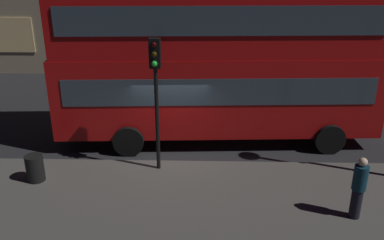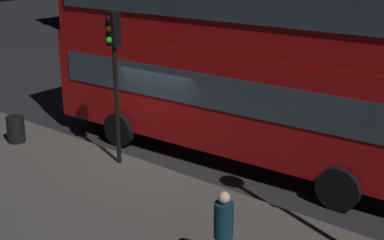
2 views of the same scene
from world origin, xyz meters
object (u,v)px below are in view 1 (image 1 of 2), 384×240
pedestrian (359,187)px  litter_bin (35,168)px  double_decker_bus (218,57)px  traffic_light_near_kerb (156,78)px

pedestrian → litter_bin: (-8.88, 1.63, -0.47)m
double_decker_bus → litter_bin: 6.92m
traffic_light_near_kerb → pedestrian: 6.19m
litter_bin → double_decker_bus: bearing=31.9°
double_decker_bus → litter_bin: size_ratio=14.11×
double_decker_bus → traffic_light_near_kerb: (-1.88, -2.57, -0.02)m
double_decker_bus → pedestrian: 6.43m
double_decker_bus → traffic_light_near_kerb: 3.18m
pedestrian → litter_bin: pedestrian is taller
traffic_light_near_kerb → litter_bin: bearing=-163.7°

